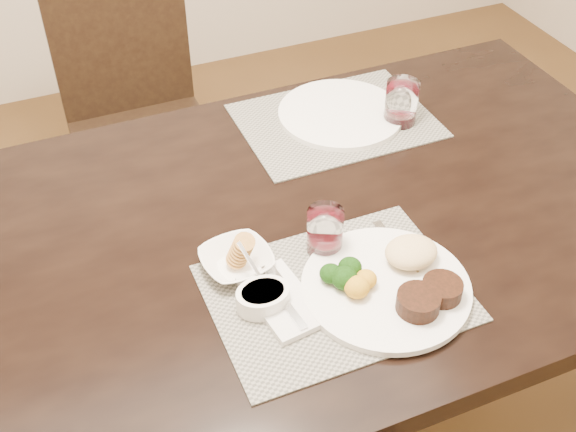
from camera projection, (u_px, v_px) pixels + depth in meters
name	position (u px, v px, depth m)	size (l,w,h in m)	color
dining_table	(234.00, 268.00, 1.50)	(2.00, 1.00, 0.75)	black
chair_far	(137.00, 109.00, 2.26)	(0.42, 0.42, 0.90)	black
placemat_near	(335.00, 293.00, 1.33)	(0.46, 0.34, 0.00)	slate
placemat_far	(336.00, 121.00, 1.76)	(0.46, 0.34, 0.00)	slate
dinner_plate	(394.00, 282.00, 1.33)	(0.31, 0.31, 0.06)	white
napkin_fork	(282.00, 300.00, 1.31)	(0.12, 0.19, 0.02)	white
steak_knife	(416.00, 274.00, 1.36)	(0.02, 0.25, 0.01)	silver
cracker_bowl	(236.00, 260.00, 1.37)	(0.15, 0.15, 0.06)	white
sauce_ramekin	(263.00, 297.00, 1.29)	(0.10, 0.15, 0.08)	white
wine_glass_near	(325.00, 233.00, 1.39)	(0.07, 0.07, 0.10)	white
far_plate	(340.00, 113.00, 1.77)	(0.31, 0.31, 0.01)	white
wine_glass_far	(401.00, 105.00, 1.73)	(0.08, 0.08, 0.11)	white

